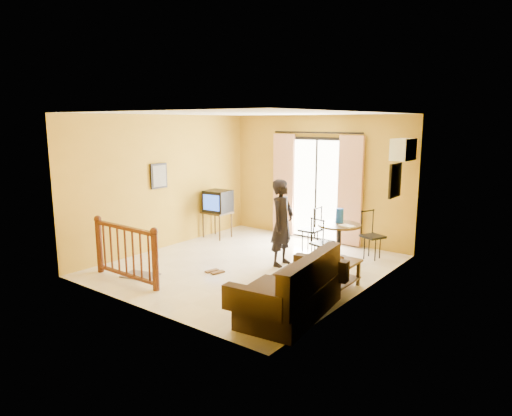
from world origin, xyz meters
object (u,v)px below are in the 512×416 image
Objects in this scene: television at (218,201)px; sofa at (294,292)px; coffee_table at (333,272)px; dining_table at (339,231)px; standing_person at (282,223)px.

television is 0.30× the size of sofa.
coffee_table is at bearing -25.84° from television.
dining_table is 0.43× the size of sofa.
television reaches higher than dining_table.
television is 0.71× the size of dining_table.
sofa is 2.31m from standing_person.
television reaches higher than coffee_table.
dining_table is (2.99, 0.20, -0.31)m from television.
dining_table is 1.23m from standing_person.
television is at bearing 159.38° from coffee_table.
sofa is (0.73, -2.77, -0.22)m from dining_table.
dining_table is at bearing -38.57° from standing_person.
standing_person is (-1.40, 0.61, 0.51)m from coffee_table.
sofa is 1.21× the size of standing_person.
coffee_table is at bearing -117.74° from standing_person.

